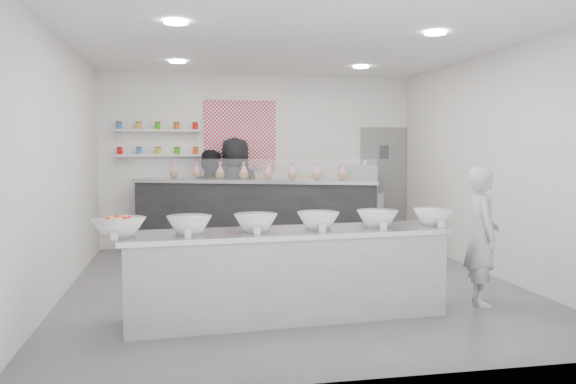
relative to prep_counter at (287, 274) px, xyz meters
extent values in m
plane|color=#515156|center=(0.33, 1.37, -0.45)|extent=(6.00, 6.00, 0.00)
plane|color=white|center=(0.33, 1.37, 2.55)|extent=(6.00, 6.00, 0.00)
plane|color=white|center=(0.33, 4.37, 1.05)|extent=(5.50, 0.00, 5.50)
plane|color=white|center=(-2.42, 1.37, 1.05)|extent=(0.00, 6.00, 6.00)
plane|color=white|center=(3.08, 1.37, 1.05)|extent=(0.00, 6.00, 6.00)
cube|color=gray|center=(2.63, 4.34, 0.60)|extent=(0.88, 0.04, 2.10)
cube|color=red|center=(-0.02, 4.35, 1.50)|extent=(1.25, 0.03, 1.20)
cube|color=silver|center=(-1.42, 4.27, 1.15)|extent=(1.45, 0.22, 0.04)
cube|color=silver|center=(-1.42, 4.27, 1.57)|extent=(1.45, 0.22, 0.04)
cylinder|color=white|center=(-1.07, 0.37, 2.53)|extent=(0.24, 0.24, 0.02)
cylinder|color=white|center=(1.73, 0.37, 2.53)|extent=(0.24, 0.24, 0.02)
cylinder|color=white|center=(-1.07, 2.97, 2.53)|extent=(0.24, 0.24, 0.02)
cylinder|color=white|center=(1.73, 2.97, 2.53)|extent=(0.24, 0.24, 0.02)
cube|color=#9A9A95|center=(0.00, 0.00, 0.00)|extent=(3.33, 0.97, 0.90)
cube|color=black|center=(0.14, 3.51, 0.16)|extent=(3.94, 2.08, 1.22)
cube|color=white|center=(0.02, 3.19, 0.94)|extent=(3.64, 1.40, 0.33)
cube|color=#9A9A95|center=(1.88, 4.15, 0.02)|extent=(1.26, 0.40, 0.93)
cube|color=#93969E|center=(2.07, 4.15, 0.72)|extent=(0.62, 0.43, 0.47)
imported|color=beige|center=(2.19, 0.09, 0.31)|extent=(0.50, 0.63, 1.52)
imported|color=black|center=(-0.59, 3.97, 0.40)|extent=(0.97, 0.85, 1.69)
imported|color=black|center=(-0.14, 3.97, 0.50)|extent=(1.10, 0.93, 1.90)
camera|label=1|loc=(-1.04, -5.49, 1.26)|focal=35.00mm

